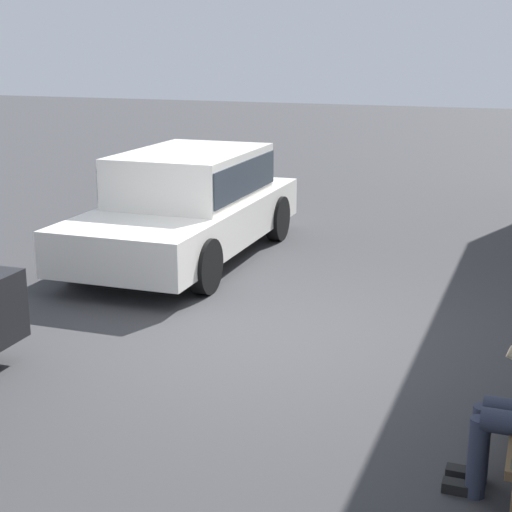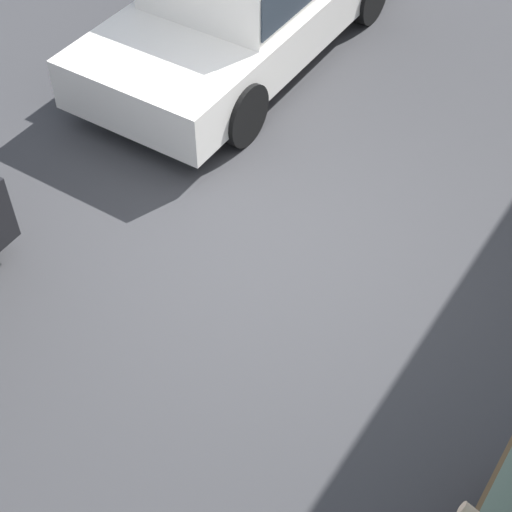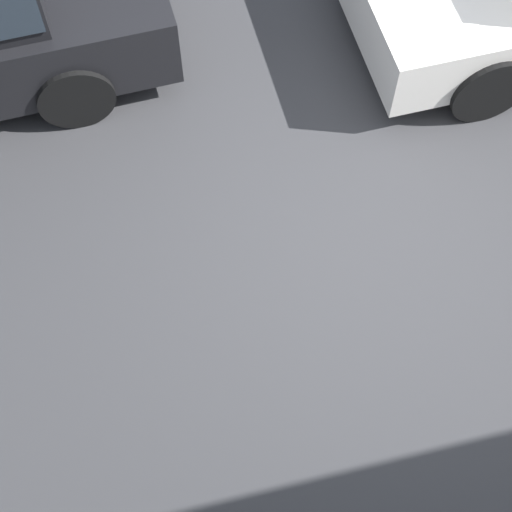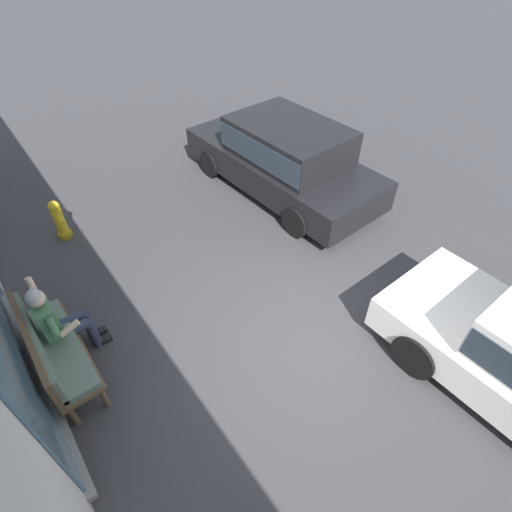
# 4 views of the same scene
# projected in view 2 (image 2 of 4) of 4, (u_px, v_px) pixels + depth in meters

# --- Properties ---
(ground_plane) EXTENTS (60.00, 60.00, 0.00)m
(ground_plane) POSITION_uv_depth(u_px,v_px,m) (257.00, 246.00, 6.78)
(ground_plane) COLOR #38383A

